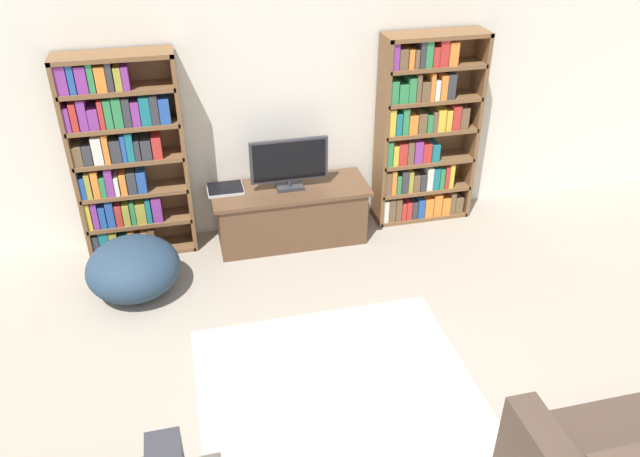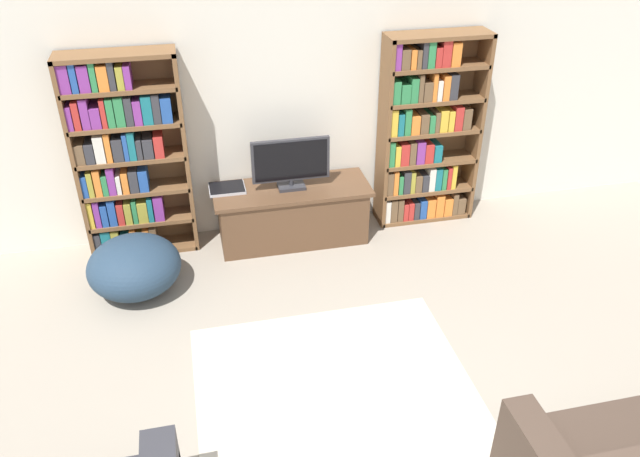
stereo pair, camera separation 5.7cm
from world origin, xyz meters
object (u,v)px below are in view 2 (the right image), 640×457
object	(u,v)px
bookshelf_right	(424,134)
tv_stand	(292,213)
television	(291,163)
laptop	(227,188)
bookshelf_left	(125,157)
beanbag_ottoman	(134,267)

from	to	relation	value
bookshelf_right	tv_stand	distance (m)	1.43
tv_stand	television	distance (m)	0.51
tv_stand	laptop	world-z (taller)	laptop
bookshelf_left	television	world-z (taller)	bookshelf_left
television	bookshelf_left	bearing A→B (deg)	173.81
bookshelf_left	television	xyz separation A→B (m)	(1.39, -0.15, -0.13)
bookshelf_left	television	distance (m)	1.40
bookshelf_left	television	size ratio (longest dim) A/B	2.60
bookshelf_left	tv_stand	xyz separation A→B (m)	(1.39, -0.15, -0.64)
beanbag_ottoman	bookshelf_left	bearing A→B (deg)	89.17
television	beanbag_ottoman	world-z (taller)	television
bookshelf_left	tv_stand	world-z (taller)	bookshelf_left
laptop	beanbag_ottoman	size ratio (longest dim) A/B	0.42
tv_stand	beanbag_ottoman	xyz separation A→B (m)	(-1.40, -0.51, -0.04)
tv_stand	beanbag_ottoman	world-z (taller)	tv_stand
bookshelf_left	bookshelf_right	world-z (taller)	same
television	laptop	size ratio (longest dim) A/B	2.17
tv_stand	bookshelf_left	bearing A→B (deg)	173.91
bookshelf_left	tv_stand	size ratio (longest dim) A/B	1.27
bookshelf_left	laptop	world-z (taller)	bookshelf_left
bookshelf_left	beanbag_ottoman	size ratio (longest dim) A/B	2.39
television	laptop	xyz separation A→B (m)	(-0.57, 0.09, -0.23)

